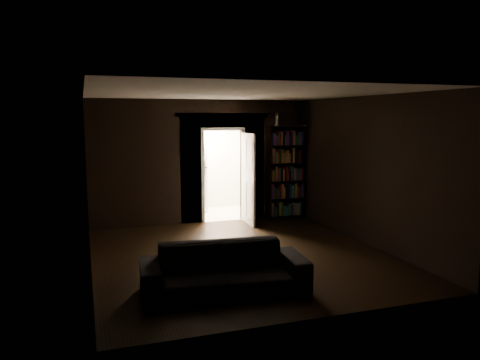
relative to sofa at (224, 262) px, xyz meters
name	(u,v)px	position (x,y,z in m)	size (l,w,h in m)	color
ground	(241,255)	(0.77, 1.58, -0.44)	(5.50, 5.50, 0.00)	black
room_walls	(222,155)	(0.77, 2.65, 1.25)	(5.02, 5.61, 2.84)	black
kitchen_alcove	(210,165)	(1.27, 5.45, 0.77)	(2.20, 1.80, 2.60)	beige
sofa	(224,262)	(0.00, 0.00, 0.00)	(2.27, 0.98, 0.87)	black
bookshelf	(285,172)	(2.77, 4.17, 0.66)	(0.90, 0.32, 2.20)	black
refrigerator	(190,179)	(0.80, 5.69, 0.39)	(0.74, 0.68, 1.65)	white
door	(248,179)	(1.73, 3.88, 0.59)	(0.85, 0.05, 2.05)	white
figurine	(277,119)	(2.52, 4.13, 1.92)	(0.10, 0.10, 0.31)	white
bottles	(190,142)	(0.82, 5.71, 1.35)	(0.66, 0.08, 0.27)	black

